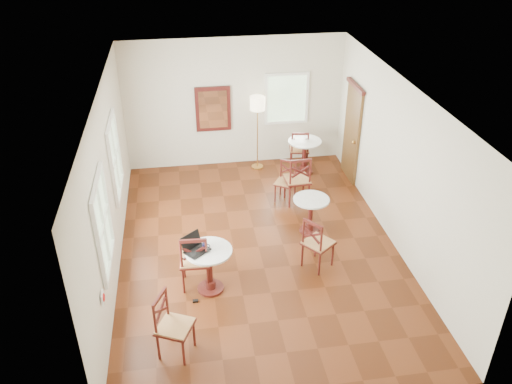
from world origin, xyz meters
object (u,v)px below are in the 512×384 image
floor_lamp (257,108)px  power_adapter (195,301)px  cafe_table_near (209,265)px  laptop (195,247)px  chair_near_a (195,260)px  water_glass (208,250)px  cafe_table_mid (311,211)px  chair_mid_b (317,243)px  cafe_table_back (304,153)px  mouse (200,248)px  chair_near_b (173,326)px  chair_back_b (286,182)px  chair_mid_a (298,180)px  navy_mug (205,246)px  chair_back_a (299,149)px

floor_lamp → power_adapter: bearing=-110.9°
cafe_table_near → laptop: (-0.21, 0.03, 0.37)m
chair_near_a → water_glass: size_ratio=10.93×
cafe_table_mid → chair_mid_b: (-0.15, -1.08, 0.05)m
floor_lamp → chair_near_a: bearing=-112.3°
cafe_table_back → chair_near_a: (-2.69, -3.65, 0.03)m
chair_near_a → water_glass: (0.22, -0.21, 0.32)m
mouse → chair_near_b: bearing=-110.1°
cafe_table_mid → water_glass: (-2.03, -1.47, 0.40)m
chair_mid_b → chair_back_b: size_ratio=1.15×
floor_lamp → water_glass: size_ratio=18.17×
cafe_table_near → power_adapter: cafe_table_near is taller
cafe_table_back → power_adapter: bearing=-123.9°
cafe_table_mid → water_glass: water_glass is taller
chair_mid_a → water_glass: (-2.02, -2.56, 0.31)m
cafe_table_mid → navy_mug: size_ratio=5.74×
chair_near_b → chair_back_a: chair_near_b is taller
chair_mid_b → navy_mug: 1.97m
chair_near_b → navy_mug: chair_near_b is taller
chair_back_b → mouse: chair_back_b is taller
cafe_table_near → chair_back_b: chair_back_b is taller
chair_near_b → chair_mid_a: size_ratio=0.92×
cafe_table_mid → chair_near_a: (-2.25, -1.27, 0.08)m
cafe_table_mid → navy_mug: bearing=-146.6°
cafe_table_near → cafe_table_mid: size_ratio=1.11×
cafe_table_back → water_glass: size_ratio=8.33×
chair_back_b → laptop: size_ratio=1.79×
navy_mug → mouse: bearing=165.3°
chair_mid_b → mouse: (-2.00, -0.27, 0.32)m
cafe_table_mid → water_glass: 2.54m
chair_back_b → cafe_table_mid: bearing=-48.4°
water_glass → power_adapter: bearing=-141.7°
chair_near_a → chair_back_a: 4.70m
chair_near_a → laptop: 0.36m
cafe_table_near → power_adapter: 0.61m
cafe_table_back → power_adapter: 4.91m
cafe_table_near → chair_mid_a: 3.20m
chair_mid_a → chair_back_a: chair_mid_a is taller
water_glass → cafe_table_mid: bearing=36.0°
chair_back_a → laptop: laptop is taller
floor_lamp → chair_mid_a: bearing=-71.4°
chair_near_a → power_adapter: 0.65m
navy_mug → power_adapter: (-0.22, -0.31, -0.83)m
chair_mid_a → power_adapter: chair_mid_a is taller
chair_back_b → laptop: (-2.01, -2.61, 0.44)m
navy_mug → water_glass: 0.12m
chair_mid_b → power_adapter: bearing=68.0°
chair_near_a → cafe_table_near: bearing=152.1°
navy_mug → chair_back_b: bearing=54.7°
cafe_table_mid → power_adapter: cafe_table_mid is taller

